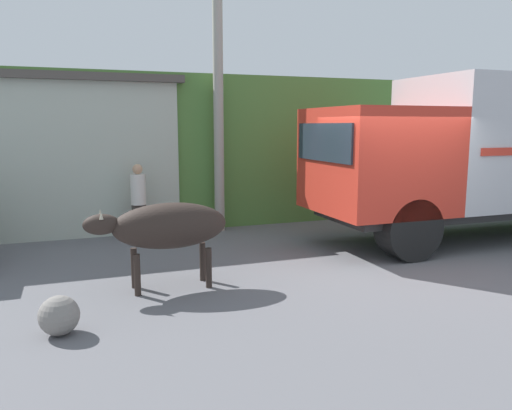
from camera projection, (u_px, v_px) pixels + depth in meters
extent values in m
plane|color=slate|center=(400.00, 261.00, 8.74)|extent=(60.00, 60.00, 0.00)
cube|color=#4C7A38|center=(256.00, 145.00, 15.26)|extent=(32.00, 6.89, 3.49)
cube|color=#B2BCAD|center=(57.00, 158.00, 11.20)|extent=(5.05, 2.40, 3.26)
cube|color=#4C4742|center=(52.00, 80.00, 10.93)|extent=(5.35, 2.70, 0.16)
cube|color=#2D2D2D|center=(479.00, 208.00, 10.46)|extent=(6.78, 1.87, 0.18)
cube|color=red|center=(376.00, 160.00, 9.41)|extent=(2.21, 2.34, 1.94)
cube|color=#232D38|center=(323.00, 142.00, 8.98)|extent=(0.04, 1.99, 0.68)
cylinder|color=black|center=(408.00, 229.00, 8.79)|extent=(1.11, 0.52, 1.11)
ellipsoid|color=#2D231E|center=(170.00, 226.00, 7.18)|extent=(1.65, 0.67, 0.67)
ellipsoid|color=#2D231E|center=(101.00, 224.00, 6.84)|extent=(0.50, 0.29, 0.29)
cone|color=#B7AD93|center=(101.00, 215.00, 6.71)|extent=(0.06, 0.06, 0.11)
cone|color=#B7AD93|center=(100.00, 213.00, 6.92)|extent=(0.06, 0.06, 0.11)
cylinder|color=#2D231E|center=(137.00, 275.00, 6.93)|extent=(0.09, 0.09, 0.59)
cylinder|color=#2D231E|center=(134.00, 268.00, 7.27)|extent=(0.09, 0.09, 0.59)
cylinder|color=#2D231E|center=(209.00, 268.00, 7.28)|extent=(0.09, 0.09, 0.59)
cylinder|color=#2D231E|center=(203.00, 261.00, 7.62)|extent=(0.09, 0.09, 0.59)
cube|color=#38332D|center=(139.00, 222.00, 10.43)|extent=(0.29, 0.21, 0.73)
cylinder|color=silver|center=(138.00, 189.00, 10.32)|extent=(0.35, 0.35, 0.63)
sphere|color=tan|center=(137.00, 169.00, 10.25)|extent=(0.21, 0.21, 0.21)
cylinder|color=#9E998E|center=(218.00, 80.00, 10.77)|extent=(0.22, 0.22, 6.64)
sphere|color=gray|center=(59.00, 315.00, 5.64)|extent=(0.46, 0.46, 0.46)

